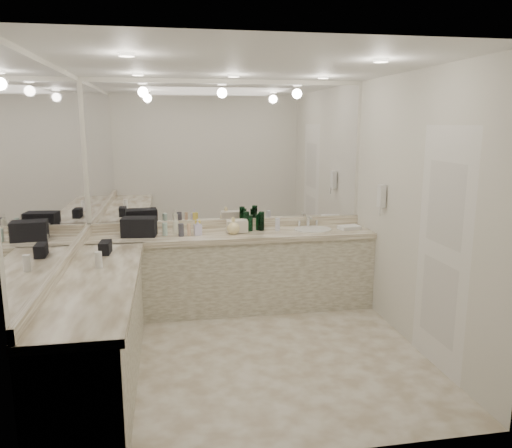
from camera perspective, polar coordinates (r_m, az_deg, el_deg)
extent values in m
plane|color=beige|center=(4.82, -0.78, -14.60)|extent=(3.20, 3.20, 0.00)
plane|color=white|center=(4.35, -0.88, 17.84)|extent=(3.20, 3.20, 0.00)
cube|color=silver|center=(5.87, -3.19, 3.45)|extent=(3.20, 0.02, 2.60)
cube|color=silver|center=(4.44, -21.65, 0.05)|extent=(0.02, 3.00, 2.60)
cube|color=silver|center=(4.92, 17.92, 1.34)|extent=(0.02, 3.00, 2.60)
cube|color=beige|center=(5.77, -2.73, -5.65)|extent=(3.20, 0.60, 0.84)
cube|color=beige|center=(5.64, -2.76, -1.31)|extent=(3.20, 0.64, 0.06)
cube|color=beige|center=(4.36, -17.62, -12.00)|extent=(0.60, 2.40, 0.84)
cube|color=beige|center=(4.20, -17.85, -6.35)|extent=(0.64, 2.42, 0.06)
cube|color=beige|center=(5.91, -3.13, 0.06)|extent=(3.20, 0.04, 0.10)
cube|color=beige|center=(4.51, -21.08, -4.29)|extent=(0.04, 3.00, 0.10)
cube|color=white|center=(5.81, -3.23, 8.07)|extent=(3.12, 0.01, 1.55)
cube|color=white|center=(4.38, -21.95, 6.17)|extent=(0.01, 2.92, 1.55)
cylinder|color=white|center=(5.84, 6.51, -0.68)|extent=(0.44, 0.44, 0.03)
cube|color=silver|center=(6.02, 5.96, 0.43)|extent=(0.24, 0.16, 0.14)
cube|color=white|center=(5.51, 14.15, 3.12)|extent=(0.06, 0.10, 0.24)
cube|color=white|center=(4.53, 20.51, -2.88)|extent=(0.02, 0.82, 2.10)
cube|color=black|center=(5.61, -13.22, -0.29)|extent=(0.39, 0.27, 0.21)
cube|color=black|center=(4.94, -16.84, -2.61)|extent=(0.11, 0.22, 0.12)
cube|color=beige|center=(5.63, -2.17, -0.32)|extent=(0.23, 0.14, 0.13)
cube|color=white|center=(5.93, 10.61, -0.38)|extent=(0.27, 0.21, 0.04)
cylinder|color=white|center=(4.47, -17.56, -3.93)|extent=(0.06, 0.06, 0.14)
imported|color=white|center=(5.64, -9.15, -0.11)|extent=(0.10, 0.10, 0.20)
imported|color=silver|center=(5.54, -6.68, -0.36)|extent=(0.09, 0.09, 0.18)
imported|color=#FFEAA1|center=(5.57, -2.62, -0.16)|extent=(0.18, 0.18, 0.19)
cylinder|color=#0C421E|center=(5.76, 0.52, 0.28)|extent=(0.06, 0.06, 0.20)
cylinder|color=#0C421E|center=(5.77, 0.33, 0.23)|extent=(0.07, 0.07, 0.19)
cylinder|color=#0C421E|center=(5.72, -0.74, 0.11)|extent=(0.07, 0.07, 0.18)
cylinder|color=#0C421E|center=(5.76, -1.10, 0.37)|extent=(0.06, 0.06, 0.22)
cylinder|color=#0C421E|center=(5.74, 0.62, 0.34)|extent=(0.07, 0.07, 0.22)
cylinder|color=white|center=(5.73, -14.06, -0.64)|extent=(0.06, 0.06, 0.10)
cylinder|color=#F2D84C|center=(5.64, -6.66, -0.30)|extent=(0.07, 0.07, 0.15)
cylinder|color=silver|center=(5.58, -10.37, -0.58)|extent=(0.05, 0.05, 0.14)
cylinder|color=#E0B28C|center=(5.53, -7.68, -0.63)|extent=(0.04, 0.04, 0.14)
cylinder|color=silver|center=(5.75, 2.48, -0.04)|extent=(0.05, 0.05, 0.14)
cylinder|color=#3F3F4C|center=(5.51, -8.55, -0.68)|extent=(0.06, 0.06, 0.14)
cylinder|color=white|center=(5.57, -15.07, -1.17)|extent=(0.04, 0.04, 0.07)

